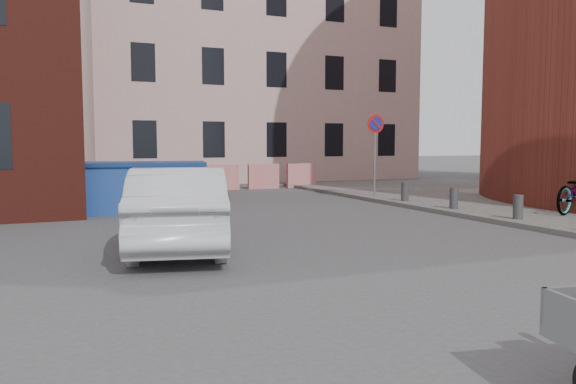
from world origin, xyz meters
name	(u,v)px	position (x,y,z in m)	size (l,w,h in m)	color
ground	(370,285)	(0.00, 0.00, 0.00)	(120.00, 120.00, 0.00)	#38383A
building_pink	(248,44)	(6.00, 22.00, 7.00)	(16.00, 8.00, 14.00)	#C69E98
no_parking_sign	(375,138)	(6.00, 9.48, 2.01)	(0.60, 0.09, 2.65)	gray
bollards	(518,207)	(6.00, 3.40, 0.40)	(0.22, 9.02, 0.55)	#3A3A3D
barriers	(263,176)	(4.20, 15.00, 0.50)	(4.70, 0.18, 1.00)	red
dumpster	(145,187)	(-1.44, 9.12, 0.68)	(3.45, 2.22, 1.34)	#21469F
silver_car	(178,208)	(-1.75, 3.50, 0.72)	(1.52, 4.35, 1.43)	silver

